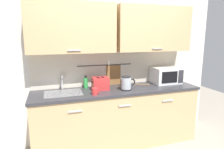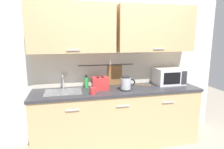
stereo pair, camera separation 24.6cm
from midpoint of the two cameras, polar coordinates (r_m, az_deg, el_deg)
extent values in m
cube|color=tan|center=(3.11, 3.90, -12.63)|extent=(2.50, 0.60, 0.86)
cube|color=#B7B7BC|center=(2.59, -8.87, -10.33)|extent=(0.18, 0.02, 0.02)
cube|color=#B7B7BC|center=(2.72, 5.92, -9.19)|extent=(0.18, 0.02, 0.02)
cube|color=#B7B7BC|center=(3.01, 18.53, -7.74)|extent=(0.18, 0.02, 0.02)
cube|color=#333338|center=(2.96, 4.01, -4.63)|extent=(2.53, 0.63, 0.04)
cube|color=#9EA0A5|center=(2.86, -11.77, -5.91)|extent=(0.52, 0.38, 0.09)
cube|color=silver|center=(3.19, 2.36, 3.34)|extent=(3.70, 0.06, 2.50)
cube|color=beige|center=(3.17, 2.52, 1.91)|extent=(2.50, 0.01, 0.55)
cube|color=tan|center=(2.87, -9.22, 13.35)|extent=(1.22, 0.33, 0.70)
cube|color=#B7B7BC|center=(2.69, -8.75, 7.13)|extent=(0.18, 0.01, 0.02)
cube|color=tan|center=(3.22, 14.72, 12.87)|extent=(1.22, 0.33, 0.70)
cube|color=#B7B7BC|center=(3.07, 15.97, 7.30)|extent=(0.18, 0.01, 0.02)
cylinder|color=#333338|center=(3.12, 0.59, 2.80)|extent=(0.90, 0.01, 0.01)
cube|color=olive|center=(3.19, 3.05, -0.34)|extent=(0.24, 0.02, 0.34)
cylinder|color=#B2B5BA|center=(3.05, -12.00, -1.87)|extent=(0.03, 0.03, 0.22)
cylinder|color=#B2B5BA|center=(2.95, -12.04, -0.31)|extent=(0.02, 0.16, 0.02)
cube|color=#B2B5BA|center=(3.03, -11.31, -0.18)|extent=(0.07, 0.02, 0.01)
cube|color=white|center=(3.39, 18.32, -0.45)|extent=(0.46, 0.34, 0.27)
cube|color=black|center=(3.23, 19.38, -1.07)|extent=(0.29, 0.01, 0.18)
cube|color=#2D2D33|center=(3.35, 22.48, -0.88)|extent=(0.09, 0.01, 0.21)
cylinder|color=black|center=(2.89, 6.47, -4.45)|extent=(0.16, 0.16, 0.02)
cylinder|color=#B2B7BC|center=(2.87, 6.51, -2.64)|extent=(0.15, 0.15, 0.17)
cylinder|color=#262628|center=(2.85, 6.55, -0.78)|extent=(0.13, 0.13, 0.02)
torus|color=black|center=(2.90, 8.25, -2.37)|extent=(0.11, 0.02, 0.11)
cylinder|color=green|center=(3.02, -5.23, -2.38)|extent=(0.06, 0.06, 0.16)
cylinder|color=black|center=(3.00, -5.26, -0.55)|extent=(0.03, 0.03, 0.04)
cylinder|color=red|center=(2.67, -3.01, -4.86)|extent=(0.08, 0.08, 0.09)
torus|color=red|center=(2.68, -1.91, -4.76)|extent=(0.06, 0.01, 0.06)
cube|color=red|center=(2.89, -1.09, -2.64)|extent=(0.24, 0.17, 0.19)
cube|color=black|center=(2.86, -1.78, -0.94)|extent=(0.03, 0.12, 0.01)
cube|color=black|center=(2.87, -0.41, -0.88)|extent=(0.03, 0.12, 0.01)
cube|color=black|center=(2.86, -3.60, -2.22)|extent=(0.02, 0.02, 0.02)
cylinder|color=black|center=(3.10, 5.77, -2.62)|extent=(0.08, 0.08, 0.09)
torus|color=black|center=(3.12, 6.67, -2.53)|extent=(0.06, 0.01, 0.06)
cube|color=#9E7042|center=(3.22, 10.71, -3.03)|extent=(0.19, 0.13, 0.01)
ellipsoid|color=#9E7042|center=(3.21, 13.09, -3.16)|extent=(0.07, 0.07, 0.01)
camera|label=1|loc=(0.12, -87.58, 0.47)|focal=31.09mm
camera|label=2|loc=(0.12, 92.42, -0.47)|focal=31.09mm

